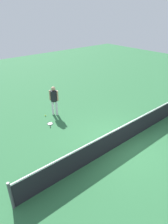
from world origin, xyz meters
TOP-DOWN VIEW (x-y plane):
  - ground_plane at (0.00, 0.00)m, footprint 40.00×40.00m
  - court_net at (0.00, 0.00)m, footprint 10.09×0.09m
  - player_near_side at (0.72, -4.29)m, footprint 0.48×0.48m
  - tennis_racket_near_player at (1.52, -3.56)m, footprint 0.43×0.59m
  - tennis_ball_near_player at (0.53, -0.92)m, footprint 0.07×0.07m
  - tennis_ball_by_net at (1.42, -0.91)m, footprint 0.07×0.07m
  - tennis_ball_midcourt at (1.25, -4.48)m, footprint 0.07×0.07m

SIDE VIEW (x-z plane):
  - ground_plane at x=0.00m, z-range 0.00..0.00m
  - tennis_racket_near_player at x=1.52m, z-range 0.00..0.03m
  - tennis_ball_near_player at x=0.53m, z-range 0.00..0.07m
  - tennis_ball_by_net at x=1.42m, z-range 0.00..0.07m
  - tennis_ball_midcourt at x=1.25m, z-range 0.00..0.07m
  - court_net at x=0.00m, z-range -0.03..1.04m
  - player_near_side at x=0.72m, z-range 0.16..1.86m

